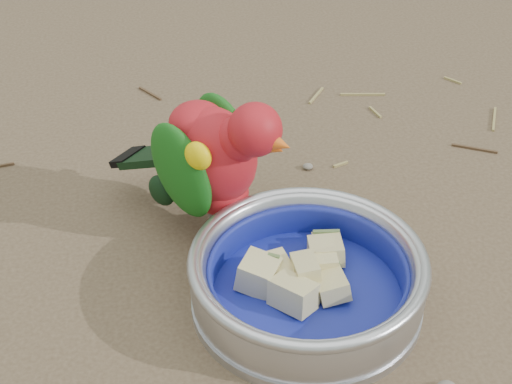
{
  "coord_description": "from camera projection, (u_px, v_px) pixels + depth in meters",
  "views": [
    {
      "loc": [
        -0.09,
        -0.57,
        0.55
      ],
      "look_at": [
        0.0,
        0.06,
        0.08
      ],
      "focal_mm": 55.0,
      "sensor_mm": 36.0,
      "label": 1
    }
  ],
  "objects": [
    {
      "name": "fruit_wedges",
      "position": [
        307.0,
        281.0,
        0.75
      ],
      "size": [
        0.14,
        0.14,
        0.03
      ],
      "primitive_type": null,
      "color": "#CABD80",
      "rests_on": "food_bowl"
    },
    {
      "name": "ground_debris",
      "position": [
        217.0,
        251.0,
        0.83
      ],
      "size": [
        0.9,
        0.8,
        0.01
      ],
      "primitive_type": null,
      "color": "olive",
      "rests_on": "ground"
    },
    {
      "name": "bowl_wall",
      "position": [
        308.0,
        275.0,
        0.75
      ],
      "size": [
        0.23,
        0.23,
        0.04
      ],
      "primitive_type": null,
      "color": "#B2B2BA",
      "rests_on": "food_bowl"
    },
    {
      "name": "ground",
      "position": [
        260.0,
        290.0,
        0.79
      ],
      "size": [
        60.0,
        60.0,
        0.0
      ],
      "primitive_type": "plane",
      "color": "brown"
    },
    {
      "name": "lory_parrot",
      "position": [
        214.0,
        167.0,
        0.81
      ],
      "size": [
        0.22,
        0.22,
        0.17
      ],
      "primitive_type": null,
      "rotation": [
        0.0,
        0.0,
        -2.34
      ],
      "color": "#AA151D",
      "rests_on": "ground"
    },
    {
      "name": "food_bowl",
      "position": [
        306.0,
        298.0,
        0.77
      ],
      "size": [
        0.23,
        0.23,
        0.02
      ],
      "primitive_type": "cylinder",
      "color": "#B2B2BA",
      "rests_on": "ground"
    }
  ]
}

